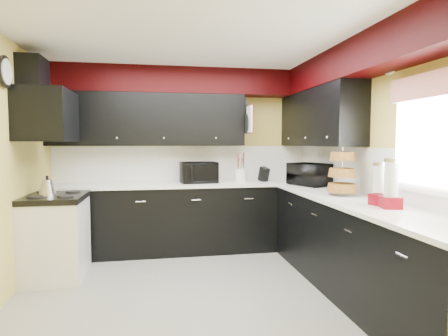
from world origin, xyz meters
name	(u,v)px	position (x,y,z in m)	size (l,w,h in m)	color
ground	(199,294)	(0.00, 0.00, 0.00)	(3.60, 3.60, 0.00)	gray
wall_back	(185,159)	(0.00, 1.80, 1.25)	(3.60, 0.06, 2.50)	#E0C666
wall_right	(369,166)	(1.80, 0.00, 1.25)	(0.06, 3.60, 2.50)	#E0C666
ceiling	(198,35)	(0.00, 0.00, 2.50)	(3.60, 3.60, 0.06)	white
cab_back	(187,219)	(0.00, 1.50, 0.45)	(3.60, 0.60, 0.90)	black
cab_right	(356,250)	(1.50, -0.30, 0.45)	(0.60, 3.00, 0.90)	black
counter_back	(187,185)	(0.00, 1.50, 0.92)	(3.62, 0.64, 0.04)	white
counter_right	(357,202)	(1.50, -0.30, 0.92)	(0.64, 3.02, 0.04)	white
splash_back	(185,164)	(0.00, 1.79, 1.19)	(3.60, 0.02, 0.50)	white
splash_right	(368,172)	(1.79, 0.00, 1.19)	(0.02, 3.60, 0.50)	white
upper_back	(148,120)	(-0.50, 1.62, 1.80)	(2.60, 0.35, 0.70)	black
upper_right	(318,118)	(1.62, 0.90, 1.80)	(0.35, 1.80, 0.70)	black
soffit_back	(185,82)	(0.00, 1.62, 2.33)	(3.60, 0.36, 0.35)	black
soffit_right	(366,57)	(1.62, -0.18, 2.33)	(0.36, 3.24, 0.35)	black
stove	(56,239)	(-1.50, 0.75, 0.43)	(0.60, 0.75, 0.86)	white
cooktop	(55,198)	(-1.50, 0.75, 0.89)	(0.62, 0.77, 0.06)	black
hood	(47,116)	(-1.55, 0.75, 1.78)	(0.50, 0.78, 0.55)	black
hood_duct	(33,76)	(-1.68, 0.75, 2.20)	(0.24, 0.40, 0.40)	black
window	(431,136)	(1.79, -0.90, 1.55)	(0.03, 0.86, 0.96)	white
valance	(427,85)	(1.73, -0.90, 1.95)	(0.04, 0.88, 0.20)	red
pan_top	(245,106)	(0.82, 1.55, 2.00)	(0.03, 0.22, 0.40)	black
pan_mid	(247,124)	(0.82, 1.42, 1.75)	(0.03, 0.28, 0.46)	black
pan_low	(242,127)	(0.82, 1.68, 1.72)	(0.03, 0.24, 0.42)	black
cut_board	(250,119)	(0.83, 1.30, 1.80)	(0.03, 0.26, 0.35)	white
baskets	(342,172)	(1.52, 0.05, 1.18)	(0.27, 0.27, 0.50)	brown
clock	(5,72)	(-1.77, 0.25, 2.15)	(0.03, 0.30, 0.30)	black
deco_plate	(390,62)	(1.77, -0.35, 2.25)	(0.03, 0.24, 0.24)	white
toaster_oven	(199,172)	(0.17, 1.52, 1.08)	(0.49, 0.41, 0.28)	black
microwave	(310,174)	(1.54, 0.95, 1.08)	(0.52, 0.35, 0.29)	black
utensil_crock	(241,176)	(0.76, 1.50, 1.03)	(0.17, 0.17, 0.18)	silver
knife_block	(264,174)	(1.10, 1.53, 1.04)	(0.09, 0.13, 0.20)	black
kettle	(47,187)	(-1.58, 0.77, 1.00)	(0.19, 0.19, 0.17)	#B5B5BA
dispenser_a	(379,186)	(1.54, -0.58, 1.11)	(0.13, 0.13, 0.34)	maroon
dispenser_b	(391,185)	(1.54, -0.75, 1.14)	(0.15, 0.15, 0.40)	#5E0009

